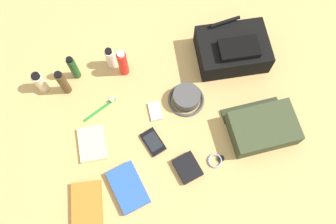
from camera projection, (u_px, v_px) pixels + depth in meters
name	position (u px, v px, depth m)	size (l,w,h in m)	color
ground_plane	(168.00, 116.00, 1.56)	(2.64, 2.02, 0.02)	tan
backpack	(233.00, 49.00, 1.59)	(0.35, 0.28, 0.14)	black
toiletry_pouch	(262.00, 128.00, 1.49)	(0.29, 0.25, 0.09)	#384228
bucket_hat	(186.00, 98.00, 1.55)	(0.16, 0.16, 0.06)	#474747
lotion_bottle	(40.00, 82.00, 1.54)	(0.05, 0.05, 0.12)	beige
cologne_bottle	(63.00, 83.00, 1.52)	(0.04, 0.04, 0.16)	#473319
shampoo_bottle	(74.00, 68.00, 1.55)	(0.03, 0.03, 0.15)	#19471E
toothpaste_tube	(110.00, 58.00, 1.58)	(0.04, 0.04, 0.12)	white
sunscreen_spray	(123.00, 63.00, 1.55)	(0.04, 0.04, 0.16)	red
paperback_novel	(87.00, 209.00, 1.40)	(0.16, 0.23, 0.02)	orange
travel_guidebook	(128.00, 187.00, 1.43)	(0.14, 0.20, 0.03)	blue
cell_phone	(153.00, 142.00, 1.50)	(0.09, 0.12, 0.01)	black
media_player	(155.00, 111.00, 1.55)	(0.06, 0.09, 0.01)	#B7B7BC
wristwatch	(216.00, 160.00, 1.47)	(0.07, 0.06, 0.01)	#99999E
toothbrush	(102.00, 108.00, 1.56)	(0.16, 0.06, 0.02)	#198C33
wallet	(187.00, 168.00, 1.46)	(0.09, 0.11, 0.02)	black
notepad	(92.00, 144.00, 1.50)	(0.11, 0.15, 0.02)	beige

